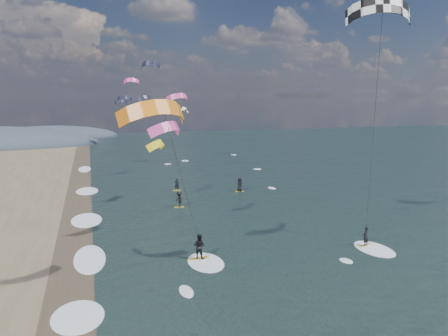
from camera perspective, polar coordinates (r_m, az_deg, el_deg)
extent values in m
cube|color=#382D23|center=(30.77, -19.47, -14.58)|extent=(3.00, 240.00, 0.00)
ellipsoid|color=#3D4756|center=(139.21, -21.94, 3.71)|extent=(40.00, 18.00, 7.00)
cube|color=gold|center=(38.32, 17.94, -9.64)|extent=(1.28, 0.38, 0.05)
imported|color=black|center=(38.07, 18.01, -8.47)|extent=(0.68, 0.58, 1.58)
ellipsoid|color=white|center=(37.89, 19.02, -9.96)|extent=(2.60, 4.20, 0.12)
cylinder|color=black|center=(32.83, 18.91, 4.10)|extent=(0.02, 0.02, 17.89)
cube|color=gold|center=(33.88, -3.26, -11.71)|extent=(1.49, 0.46, 0.07)
imported|color=black|center=(33.53, -3.27, -10.15)|extent=(1.17, 1.13, 1.89)
ellipsoid|color=white|center=(33.23, -2.40, -12.20)|extent=(2.60, 4.20, 0.12)
cylinder|color=black|center=(28.87, -5.32, -2.16)|extent=(0.02, 0.02, 12.44)
cube|color=gold|center=(48.91, -5.86, -5.08)|extent=(1.10, 0.35, 0.05)
imported|color=black|center=(48.70, -5.88, -4.07)|extent=(0.97, 1.26, 1.73)
cube|color=gold|center=(56.52, 2.05, -3.06)|extent=(1.10, 0.35, 0.05)
imported|color=black|center=(56.33, 2.06, -2.15)|extent=(0.87, 1.02, 1.77)
cube|color=gold|center=(57.43, -6.18, -2.91)|extent=(1.10, 0.35, 0.05)
imported|color=black|center=(57.26, -6.19, -2.13)|extent=(0.59, 0.41, 1.55)
ellipsoid|color=white|center=(27.10, -17.13, -17.87)|extent=(2.40, 5.40, 0.11)
ellipsoid|color=white|center=(35.37, -17.19, -11.27)|extent=(2.40, 5.40, 0.11)
ellipsoid|color=white|center=(45.84, -17.23, -6.49)|extent=(2.40, 5.40, 0.11)
ellipsoid|color=white|center=(59.45, -17.26, -2.88)|extent=(2.40, 5.40, 0.11)
ellipsoid|color=white|center=(77.15, -17.28, -0.13)|extent=(2.40, 5.40, 0.11)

